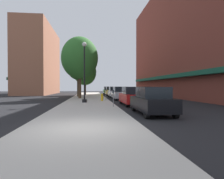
{
  "coord_description": "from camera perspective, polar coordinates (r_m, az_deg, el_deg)",
  "views": [
    {
      "loc": [
        0.32,
        -7.43,
        1.68
      ],
      "look_at": [
        2.78,
        15.1,
        1.33
      ],
      "focal_mm": 31.18,
      "sensor_mm": 36.0,
      "label": 1
    }
  ],
  "objects": [
    {
      "name": "car_black",
      "position": [
        12.0,
        11.66,
        -3.3
      ],
      "size": [
        1.8,
        4.3,
        1.66
      ],
      "rotation": [
        0.0,
        0.0,
        -0.0
      ],
      "color": "black",
      "rests_on": "ground"
    },
    {
      "name": "car_yellow",
      "position": [
        36.82,
        -0.48,
        -0.46
      ],
      "size": [
        1.8,
        4.3,
        1.66
      ],
      "rotation": [
        0.0,
        0.0,
        0.04
      ],
      "color": "black",
      "rests_on": "ground"
    },
    {
      "name": "tree_far",
      "position": [
        30.9,
        -9.85,
        6.73
      ],
      "size": [
        3.73,
        3.73,
        6.88
      ],
      "color": "#422D1E",
      "rests_on": "sidewalk_slab"
    },
    {
      "name": "car_red",
      "position": [
        17.42,
        5.98,
        -1.98
      ],
      "size": [
        1.8,
        4.3,
        1.66
      ],
      "rotation": [
        0.0,
        0.0,
        0.03
      ],
      "color": "black",
      "rests_on": "ground"
    },
    {
      "name": "lamppost",
      "position": [
        19.25,
        -8.09,
        5.42
      ],
      "size": [
        0.48,
        0.48,
        5.9
      ],
      "color": "black",
      "rests_on": "sidewalk_slab"
    },
    {
      "name": "sidewalk_slab",
      "position": [
        26.48,
        -6.91,
        -2.62
      ],
      "size": [
        4.8,
        50.0,
        0.12
      ],
      "primitive_type": "cube",
      "color": "#B7B2A8",
      "rests_on": "ground"
    },
    {
      "name": "parking_meter_far",
      "position": [
        22.48,
        -1.81,
        -0.97
      ],
      "size": [
        0.14,
        0.09,
        1.31
      ],
      "color": "slate",
      "rests_on": "sidewalk_slab"
    },
    {
      "name": "building_far_background",
      "position": [
        46.19,
        -20.57,
        7.75
      ],
      "size": [
        6.8,
        18.0,
        14.51
      ],
      "color": "#9E6047",
      "rests_on": "ground"
    },
    {
      "name": "ground_plane",
      "position": [
        25.75,
        2.01,
        -2.85
      ],
      "size": [
        90.0,
        90.0,
        0.0
      ],
      "primitive_type": "plane",
      "color": "black"
    },
    {
      "name": "fire_hydrant",
      "position": [
        21.22,
        -2.93,
        -2.24
      ],
      "size": [
        0.33,
        0.26,
        0.79
      ],
      "color": "gold",
      "rests_on": "sidewalk_slab"
    },
    {
      "name": "tree_near",
      "position": [
        26.55,
        -9.45,
        9.1
      ],
      "size": [
        4.88,
        4.88,
        8.17
      ],
      "color": "#4C3823",
      "rests_on": "sidewalk_slab"
    },
    {
      "name": "car_white",
      "position": [
        30.42,
        0.73,
        -0.75
      ],
      "size": [
        1.8,
        4.3,
        1.66
      ],
      "rotation": [
        0.0,
        0.0,
        0.01
      ],
      "color": "black",
      "rests_on": "ground"
    },
    {
      "name": "car_silver",
      "position": [
        24.64,
        2.37,
        -1.13
      ],
      "size": [
        1.8,
        4.3,
        1.66
      ],
      "rotation": [
        0.0,
        0.0,
        0.01
      ],
      "color": "black",
      "rests_on": "ground"
    },
    {
      "name": "building_right_brick",
      "position": [
        33.78,
        20.35,
        14.11
      ],
      "size": [
        6.8,
        40.0,
        18.91
      ],
      "color": "brown",
      "rests_on": "ground"
    },
    {
      "name": "car_green",
      "position": [
        43.13,
        -1.32,
        -0.26
      ],
      "size": [
        1.8,
        4.3,
        1.66
      ],
      "rotation": [
        0.0,
        0.0,
        -0.02
      ],
      "color": "black",
      "rests_on": "ground"
    },
    {
      "name": "parking_meter_near",
      "position": [
        15.06,
        0.37,
        -1.89
      ],
      "size": [
        0.14,
        0.09,
        1.31
      ],
      "color": "slate",
      "rests_on": "sidewalk_slab"
    },
    {
      "name": "tree_mid",
      "position": [
        37.52,
        -7.95,
        5.05
      ],
      "size": [
        4.34,
        4.34,
        6.79
      ],
      "color": "#4C3823",
      "rests_on": "sidewalk_slab"
    }
  ]
}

